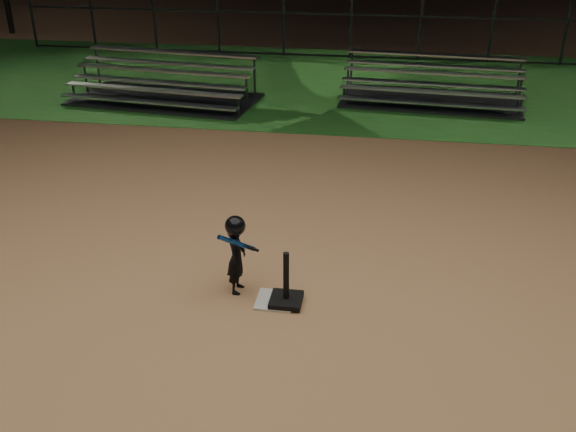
% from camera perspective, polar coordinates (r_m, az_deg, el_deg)
% --- Properties ---
extents(ground, '(80.00, 80.00, 0.00)m').
position_cam_1_polar(ground, '(7.80, -1.14, -7.54)').
color(ground, '#B27E51').
rests_on(ground, ground).
extents(grass_strip, '(60.00, 8.00, 0.01)m').
position_cam_1_polar(grass_strip, '(16.97, 4.77, 11.59)').
color(grass_strip, '#20581C').
rests_on(grass_strip, ground).
extents(home_plate, '(0.45, 0.45, 0.02)m').
position_cam_1_polar(home_plate, '(7.79, -1.14, -7.47)').
color(home_plate, beige).
rests_on(home_plate, ground).
extents(batting_tee, '(0.38, 0.38, 0.67)m').
position_cam_1_polar(batting_tee, '(7.68, -0.16, -6.89)').
color(batting_tee, black).
rests_on(batting_tee, home_plate).
extents(child_batter, '(0.41, 0.56, 1.02)m').
position_cam_1_polar(child_batter, '(7.73, -4.60, -3.21)').
color(child_batter, black).
rests_on(child_batter, ground).
extents(bleacher_left, '(4.47, 2.56, 1.04)m').
position_cam_1_polar(bleacher_left, '(15.64, -10.95, 10.70)').
color(bleacher_left, silver).
rests_on(bleacher_left, ground).
extents(bleacher_right, '(4.23, 2.31, 1.00)m').
position_cam_1_polar(bleacher_right, '(15.62, 12.53, 10.51)').
color(bleacher_right, silver).
rests_on(bleacher_right, ground).
extents(backstop_fence, '(20.08, 0.08, 2.50)m').
position_cam_1_polar(backstop_fence, '(19.64, 5.64, 17.33)').
color(backstop_fence, '#38383D').
rests_on(backstop_fence, ground).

